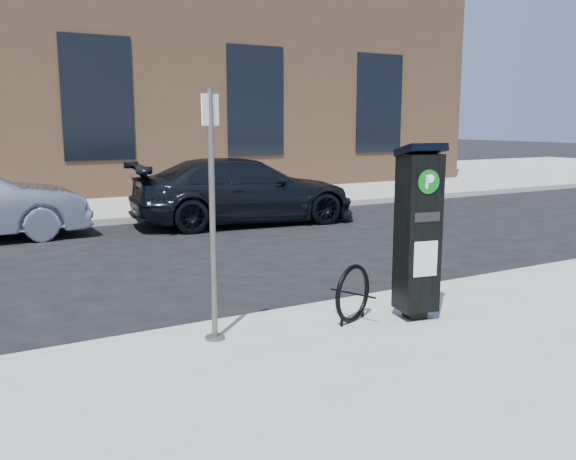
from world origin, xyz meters
TOP-DOWN VIEW (x-y plane):
  - ground at (0.00, 0.00)m, footprint 120.00×120.00m
  - sidewalk_far at (0.00, 14.00)m, footprint 60.00×12.00m
  - curb_near at (0.00, -0.02)m, footprint 60.00×0.12m
  - curb_far at (0.00, 8.02)m, footprint 60.00×0.12m
  - building at (-0.00, 17.00)m, footprint 28.00×10.05m
  - parking_kiosk at (0.55, -0.99)m, footprint 0.51×0.47m
  - sign_pole at (-1.69, -0.53)m, footprint 0.21×0.20m
  - bike_rack at (-0.14, -0.76)m, footprint 0.62×0.30m
  - car_dark at (2.08, 6.73)m, footprint 5.44×2.73m

SIDE VIEW (x-z plane):
  - ground at x=0.00m, z-range 0.00..0.00m
  - sidewalk_far at x=0.00m, z-range 0.00..0.15m
  - curb_near at x=0.00m, z-range -0.01..0.15m
  - curb_far at x=0.00m, z-range -0.01..0.15m
  - bike_rack at x=-0.14m, z-range 0.14..0.79m
  - car_dark at x=2.08m, z-range 0.00..1.52m
  - parking_kiosk at x=0.55m, z-range 0.18..2.14m
  - sign_pole at x=-1.69m, z-range 0.14..2.63m
  - building at x=0.00m, z-range 0.02..8.27m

